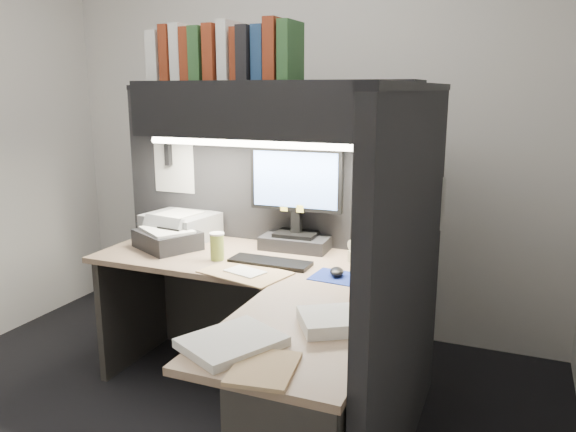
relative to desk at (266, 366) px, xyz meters
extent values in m
cube|color=silver|center=(-0.43, 1.50, 0.91)|extent=(3.50, 0.04, 2.70)
cube|color=black|center=(-0.40, 0.93, 0.36)|extent=(1.90, 0.06, 1.60)
cube|color=black|center=(0.55, 0.18, 0.36)|extent=(0.06, 1.50, 1.60)
cube|color=#95755E|center=(-0.33, 0.56, 0.27)|extent=(1.70, 0.68, 0.03)
cube|color=#95755E|center=(0.22, -0.20, 0.27)|extent=(0.60, 0.85, 0.03)
cube|color=#2E2C29|center=(-0.33, 0.86, -0.09)|extent=(1.61, 0.02, 0.70)
cube|color=#2E2C29|center=(-1.13, 0.56, -0.09)|extent=(0.04, 0.61, 0.70)
cube|color=black|center=(-0.30, 0.75, 1.06)|extent=(1.55, 0.34, 0.30)
cylinder|color=white|center=(-0.30, 0.61, 0.89)|extent=(1.32, 0.04, 0.04)
cube|color=black|center=(-0.19, 0.82, 0.32)|extent=(0.39, 0.24, 0.07)
cube|color=black|center=(-0.19, 0.82, 0.44)|extent=(0.05, 0.04, 0.13)
cube|color=black|center=(-0.19, 0.82, 0.68)|extent=(0.53, 0.05, 0.35)
cube|color=#6E98F1|center=(-0.19, 0.80, 0.68)|extent=(0.48, 0.02, 0.30)
cube|color=black|center=(-0.20, 0.50, 0.30)|extent=(0.43, 0.15, 0.02)
cube|color=navy|center=(0.17, 0.44, 0.29)|extent=(0.23, 0.21, 0.00)
ellipsoid|color=black|center=(0.17, 0.45, 0.31)|extent=(0.09, 0.12, 0.04)
cube|color=#BAB28F|center=(0.33, 0.73, 0.34)|extent=(0.35, 0.35, 0.10)
cylinder|color=#BBC14D|center=(-0.49, 0.47, 0.35)|extent=(0.09, 0.09, 0.14)
cube|color=#95989A|center=(-0.90, 0.76, 0.36)|extent=(0.43, 0.38, 0.15)
cube|color=black|center=(-0.86, 0.55, 0.34)|extent=(0.42, 0.40, 0.10)
cube|color=tan|center=(-0.25, 0.32, 0.29)|extent=(0.46, 0.36, 0.01)
cube|color=white|center=(0.35, -0.11, 0.31)|extent=(0.34, 0.33, 0.05)
cube|color=white|center=(0.06, -0.41, 0.30)|extent=(0.38, 0.41, 0.03)
cube|color=tan|center=(0.24, -0.52, 0.29)|extent=(0.23, 0.28, 0.01)
cube|color=silver|center=(-0.98, 0.76, 1.34)|extent=(0.07, 0.22, 0.27)
cube|color=maroon|center=(-0.89, 0.75, 1.35)|extent=(0.05, 0.22, 0.30)
cube|color=silver|center=(-0.83, 0.76, 1.36)|extent=(0.06, 0.22, 0.30)
cube|color=maroon|center=(-0.76, 0.74, 1.35)|extent=(0.06, 0.22, 0.28)
cube|color=#254B25|center=(-0.69, 0.74, 1.35)|extent=(0.07, 0.22, 0.28)
cube|color=maroon|center=(-0.61, 0.73, 1.35)|extent=(0.07, 0.22, 0.29)
cube|color=silver|center=(-0.54, 0.76, 1.36)|extent=(0.06, 0.22, 0.31)
cube|color=maroon|center=(-0.47, 0.76, 1.34)|extent=(0.05, 0.22, 0.27)
cube|color=black|center=(-0.41, 0.73, 1.34)|extent=(0.06, 0.22, 0.27)
cube|color=navy|center=(-0.34, 0.76, 1.34)|extent=(0.07, 0.22, 0.28)
cube|color=maroon|center=(-0.26, 0.74, 1.36)|extent=(0.07, 0.22, 0.31)
cube|color=#254B25|center=(-0.19, 0.75, 1.35)|extent=(0.06, 0.22, 0.29)
cube|color=white|center=(0.27, 0.90, 0.61)|extent=(0.21, 0.00, 0.28)
cube|color=white|center=(0.49, 0.90, 0.59)|extent=(0.21, 0.00, 0.28)
cube|color=white|center=(-1.03, 0.90, 0.71)|extent=(0.28, 0.00, 0.34)
cube|color=black|center=(0.52, 0.05, 0.58)|extent=(0.00, 0.18, 0.22)
cube|color=white|center=(0.52, -0.30, 0.51)|extent=(0.00, 0.21, 0.28)
camera|label=1|loc=(0.93, -2.00, 1.16)|focal=35.00mm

